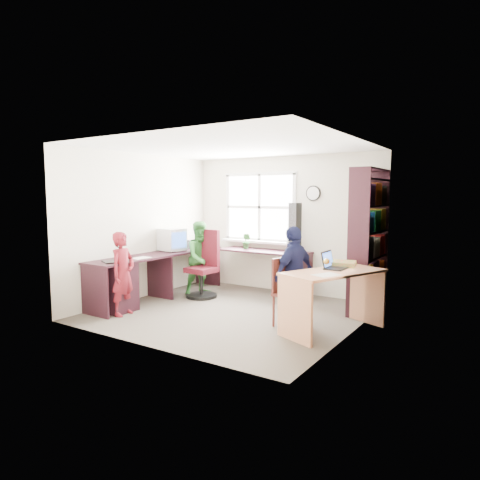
{
  "coord_description": "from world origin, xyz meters",
  "views": [
    {
      "loc": [
        3.46,
        -5.08,
        1.71
      ],
      "look_at": [
        0.0,
        0.25,
        1.05
      ],
      "focal_mm": 32.0,
      "sensor_mm": 36.0,
      "label": 1
    }
  ],
  "objects_px": {
    "right_desk": "(333,288)",
    "crt_monitor": "(172,240)",
    "person_red": "(123,274)",
    "person_green": "(202,258)",
    "person_navy": "(294,274)",
    "swivel_chair": "(205,268)",
    "wooden_chair": "(287,289)",
    "cd_tower": "(295,228)",
    "laptop_right": "(333,264)",
    "bookshelf": "(369,244)",
    "l_desk": "(152,276)",
    "laptop_left": "(114,259)",
    "potted_plant": "(246,241)"
  },
  "relations": [
    {
      "from": "person_navy",
      "to": "person_green",
      "type": "bearing_deg",
      "value": -95.3
    },
    {
      "from": "right_desk",
      "to": "cd_tower",
      "type": "height_order",
      "value": "cd_tower"
    },
    {
      "from": "cd_tower",
      "to": "person_green",
      "type": "distance_m",
      "value": 1.69
    },
    {
      "from": "right_desk",
      "to": "person_navy",
      "type": "distance_m",
      "value": 0.61
    },
    {
      "from": "laptop_right",
      "to": "laptop_left",
      "type": "bearing_deg",
      "value": 109.5
    },
    {
      "from": "right_desk",
      "to": "person_red",
      "type": "bearing_deg",
      "value": -139.81
    },
    {
      "from": "l_desk",
      "to": "person_green",
      "type": "distance_m",
      "value": 1.04
    },
    {
      "from": "crt_monitor",
      "to": "laptop_left",
      "type": "height_order",
      "value": "crt_monitor"
    },
    {
      "from": "person_navy",
      "to": "crt_monitor",
      "type": "bearing_deg",
      "value": -86.92
    },
    {
      "from": "right_desk",
      "to": "person_green",
      "type": "xyz_separation_m",
      "value": [
        -2.67,
        0.74,
        0.07
      ]
    },
    {
      "from": "swivel_chair",
      "to": "person_green",
      "type": "distance_m",
      "value": 0.24
    },
    {
      "from": "wooden_chair",
      "to": "crt_monitor",
      "type": "distance_m",
      "value": 2.62
    },
    {
      "from": "person_green",
      "to": "person_navy",
      "type": "xyz_separation_m",
      "value": [
        2.07,
        -0.63,
        0.02
      ]
    },
    {
      "from": "person_red",
      "to": "right_desk",
      "type": "bearing_deg",
      "value": -80.8
    },
    {
      "from": "person_navy",
      "to": "laptop_right",
      "type": "bearing_deg",
      "value": 106.85
    },
    {
      "from": "cd_tower",
      "to": "person_red",
      "type": "bearing_deg",
      "value": -108.62
    },
    {
      "from": "crt_monitor",
      "to": "person_green",
      "type": "bearing_deg",
      "value": 39.02
    },
    {
      "from": "right_desk",
      "to": "laptop_left",
      "type": "relative_size",
      "value": 3.87
    },
    {
      "from": "crt_monitor",
      "to": "person_navy",
      "type": "bearing_deg",
      "value": 1.47
    },
    {
      "from": "wooden_chair",
      "to": "person_green",
      "type": "xyz_separation_m",
      "value": [
        -2.07,
        0.82,
        0.15
      ]
    },
    {
      "from": "swivel_chair",
      "to": "person_red",
      "type": "distance_m",
      "value": 1.56
    },
    {
      "from": "right_desk",
      "to": "crt_monitor",
      "type": "distance_m",
      "value": 3.18
    },
    {
      "from": "person_red",
      "to": "cd_tower",
      "type": "bearing_deg",
      "value": -41.58
    },
    {
      "from": "laptop_left",
      "to": "person_navy",
      "type": "xyz_separation_m",
      "value": [
        2.41,
        1.0,
        -0.15
      ]
    },
    {
      "from": "potted_plant",
      "to": "l_desk",
      "type": "bearing_deg",
      "value": -112.13
    },
    {
      "from": "laptop_left",
      "to": "cd_tower",
      "type": "xyz_separation_m",
      "value": [
        1.75,
        2.38,
        0.37
      ]
    },
    {
      "from": "right_desk",
      "to": "l_desk",
      "type": "bearing_deg",
      "value": -152.75
    },
    {
      "from": "person_red",
      "to": "laptop_right",
      "type": "bearing_deg",
      "value": -77.37
    },
    {
      "from": "laptop_right",
      "to": "swivel_chair",
      "type": "bearing_deg",
      "value": 79.19
    },
    {
      "from": "bookshelf",
      "to": "wooden_chair",
      "type": "xyz_separation_m",
      "value": [
        -0.68,
        -1.29,
        -0.52
      ]
    },
    {
      "from": "right_desk",
      "to": "laptop_right",
      "type": "height_order",
      "value": "laptop_right"
    },
    {
      "from": "laptop_left",
      "to": "person_red",
      "type": "height_order",
      "value": "person_red"
    },
    {
      "from": "swivel_chair",
      "to": "wooden_chair",
      "type": "xyz_separation_m",
      "value": [
        1.91,
        -0.7,
        -0.0
      ]
    },
    {
      "from": "wooden_chair",
      "to": "potted_plant",
      "type": "xyz_separation_m",
      "value": [
        -1.59,
        1.52,
        0.41
      ]
    },
    {
      "from": "crt_monitor",
      "to": "person_red",
      "type": "xyz_separation_m",
      "value": [
        0.32,
        -1.4,
        -0.35
      ]
    },
    {
      "from": "right_desk",
      "to": "potted_plant",
      "type": "bearing_deg",
      "value": 168.78
    },
    {
      "from": "bookshelf",
      "to": "crt_monitor",
      "type": "height_order",
      "value": "bookshelf"
    },
    {
      "from": "wooden_chair",
      "to": "cd_tower",
      "type": "bearing_deg",
      "value": 120.87
    },
    {
      "from": "laptop_right",
      "to": "crt_monitor",
      "type": "bearing_deg",
      "value": 83.72
    },
    {
      "from": "l_desk",
      "to": "cd_tower",
      "type": "distance_m",
      "value": 2.49
    },
    {
      "from": "person_green",
      "to": "person_navy",
      "type": "distance_m",
      "value": 2.16
    },
    {
      "from": "person_green",
      "to": "laptop_left",
      "type": "bearing_deg",
      "value": -168.83
    },
    {
      "from": "potted_plant",
      "to": "person_green",
      "type": "relative_size",
      "value": 0.23
    },
    {
      "from": "laptop_left",
      "to": "person_green",
      "type": "distance_m",
      "value": 1.67
    },
    {
      "from": "l_desk",
      "to": "person_red",
      "type": "distance_m",
      "value": 0.68
    },
    {
      "from": "wooden_chair",
      "to": "swivel_chair",
      "type": "bearing_deg",
      "value": 168.18
    },
    {
      "from": "laptop_left",
      "to": "person_red",
      "type": "xyz_separation_m",
      "value": [
        0.2,
        -0.03,
        -0.2
      ]
    },
    {
      "from": "right_desk",
      "to": "crt_monitor",
      "type": "height_order",
      "value": "crt_monitor"
    },
    {
      "from": "l_desk",
      "to": "person_green",
      "type": "relative_size",
      "value": 2.32
    },
    {
      "from": "cd_tower",
      "to": "person_navy",
      "type": "relative_size",
      "value": 0.64
    }
  ]
}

